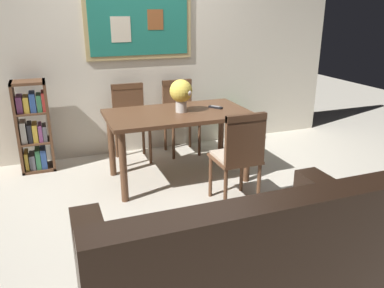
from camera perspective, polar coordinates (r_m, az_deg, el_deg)
ground_plane at (r=3.86m, az=-0.67°, el=-7.68°), size 12.00×12.00×0.00m
wall_back_with_painting at (r=4.92m, az=-7.04°, el=14.02°), size 5.20×0.14×2.60m
dining_table at (r=4.04m, az=-2.10°, el=3.33°), size 1.47×0.82×0.74m
dining_chair_far_left at (r=4.70m, az=-9.09°, el=4.09°), size 0.40×0.41×0.91m
dining_chair_far_right at (r=4.89m, az=-1.82°, el=4.95°), size 0.40×0.41×0.91m
dining_chair_near_right at (r=3.51m, az=7.00°, el=-1.10°), size 0.40×0.41×0.91m
leather_couch at (r=2.45m, az=6.13°, el=-17.00°), size 1.80×0.84×0.84m
bookshelf at (r=4.66m, az=-22.34°, el=2.13°), size 0.36×0.28×1.02m
potted_ivy at (r=5.33m, az=7.10°, el=3.09°), size 0.30×0.30×0.49m
flower_vase at (r=3.97m, az=-1.61°, el=7.58°), size 0.23×0.23×0.34m
tv_remote at (r=4.17m, az=3.50°, el=5.45°), size 0.13×0.15×0.02m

